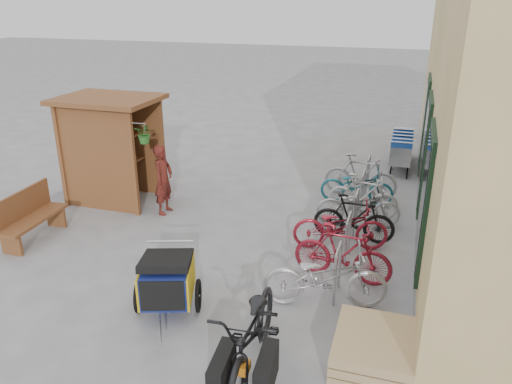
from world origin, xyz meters
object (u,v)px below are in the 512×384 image
(bike_4, at_px, (358,206))
(bike_6, at_px, (357,186))
(bike_1, at_px, (343,253))
(bike_7, at_px, (360,176))
(bike_2, at_px, (340,226))
(bike_3, at_px, (354,218))
(child_trailer, at_px, (167,279))
(kiosk, at_px, (108,135))
(bike_5, at_px, (363,195))
(bench, at_px, (29,216))
(shopping_carts, at_px, (402,146))
(person_kiosk, at_px, (163,180))
(cargo_bike, at_px, (253,336))
(bike_0, at_px, (325,277))
(pallet_stack, at_px, (374,349))

(bike_4, distance_m, bike_6, 1.20)
(bike_1, bearing_deg, bike_7, 8.13)
(bike_2, bearing_deg, bike_1, 177.01)
(bike_1, bearing_deg, bike_3, 6.06)
(child_trailer, relative_size, bike_3, 1.06)
(kiosk, xyz_separation_m, bike_7, (5.44, 1.91, -1.04))
(child_trailer, height_order, bike_5, child_trailer)
(bike_4, bearing_deg, bench, 103.95)
(shopping_carts, height_order, person_kiosk, person_kiosk)
(cargo_bike, bearing_deg, bike_0, 67.29)
(bench, height_order, bike_5, bench)
(bench, distance_m, child_trailer, 3.85)
(bike_1, distance_m, bike_3, 1.51)
(shopping_carts, bearing_deg, pallet_stack, -90.00)
(bike_1, xyz_separation_m, bike_3, (0.00, 1.51, -0.03))
(child_trailer, relative_size, cargo_bike, 0.73)
(bench, xyz_separation_m, bike_4, (5.99, 2.52, -0.06))
(child_trailer, relative_size, person_kiosk, 1.09)
(person_kiosk, relative_size, bike_0, 0.81)
(cargo_bike, xyz_separation_m, bike_0, (0.58, 1.76, -0.08))
(bike_6, distance_m, bike_7, 0.47)
(bike_2, xyz_separation_m, bike_5, (0.23, 1.67, -0.00))
(bike_2, height_order, bike_4, bike_2)
(bike_2, xyz_separation_m, bike_6, (0.04, 2.30, -0.03))
(bike_0, bearing_deg, person_kiosk, 44.68)
(child_trailer, xyz_separation_m, bike_0, (2.23, 0.81, -0.04))
(kiosk, distance_m, bike_4, 5.70)
(bike_4, bearing_deg, bike_2, 160.76)
(child_trailer, height_order, bike_3, same)
(cargo_bike, bearing_deg, bike_1, 69.98)
(bike_1, relative_size, bike_4, 0.97)
(shopping_carts, bearing_deg, bike_6, -105.74)
(pallet_stack, relative_size, bench, 0.76)
(bike_1, distance_m, bike_2, 1.11)
(kiosk, bearing_deg, bike_6, 14.97)
(bench, height_order, person_kiosk, person_kiosk)
(bike_1, xyz_separation_m, bike_2, (-0.20, 1.09, -0.04))
(bike_3, bearing_deg, bike_7, 4.66)
(pallet_stack, relative_size, bike_4, 0.70)
(bike_3, bearing_deg, bike_4, 0.85)
(shopping_carts, bearing_deg, bike_2, -99.48)
(kiosk, height_order, bike_4, kiosk)
(bike_6, height_order, bike_7, bike_7)
(cargo_bike, distance_m, bike_4, 4.85)
(person_kiosk, xyz_separation_m, bike_1, (4.10, -1.62, -0.27))
(bike_2, bearing_deg, bench, 90.55)
(pallet_stack, height_order, person_kiosk, person_kiosk)
(bike_1, distance_m, bike_5, 2.77)
(bike_5, distance_m, bike_6, 0.65)
(bike_1, bearing_deg, bike_4, 5.93)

